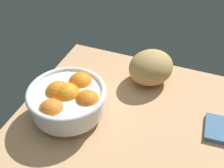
{
  "coord_description": "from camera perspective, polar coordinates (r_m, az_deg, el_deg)",
  "views": [
    {
      "loc": [
        -6.74,
        46.4,
        58.48
      ],
      "look_at": [
        15.71,
        -11.35,
        5.0
      ],
      "focal_mm": 44.58,
      "sensor_mm": 36.0,
      "label": 1
    }
  ],
  "objects": [
    {
      "name": "ground_plane",
      "position": [
        0.76,
        8.12,
        -11.79
      ],
      "size": [
        78.33,
        67.54,
        3.0
      ],
      "primitive_type": "cube",
      "color": "tan"
    },
    {
      "name": "bread_loaf",
      "position": [
        0.89,
        7.99,
        3.42
      ],
      "size": [
        18.74,
        19.32,
        10.43
      ],
      "primitive_type": "ellipsoid",
      "rotation": [
        0.0,
        0.0,
        1.02
      ],
      "color": "tan",
      "rests_on": "ground"
    },
    {
      "name": "fruit_bowl",
      "position": [
        0.76,
        -9.1,
        -3.13
      ],
      "size": [
        21.62,
        21.62,
        10.81
      ],
      "color": "white",
      "rests_on": "ground"
    }
  ]
}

